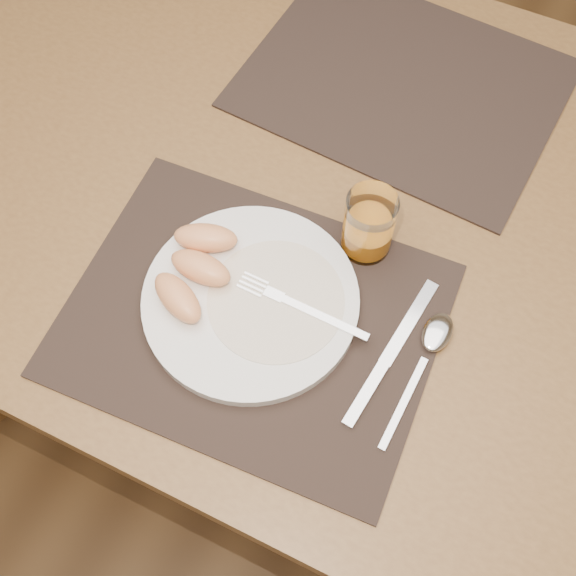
{
  "coord_description": "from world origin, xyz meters",
  "views": [
    {
      "loc": [
        0.18,
        -0.54,
        1.57
      ],
      "look_at": [
        0.01,
        -0.17,
        0.77
      ],
      "focal_mm": 45.0,
      "sensor_mm": 36.0,
      "label": 1
    }
  ],
  "objects_px": {
    "plate": "(251,300)",
    "knife": "(384,363)",
    "placemat_near": "(252,319)",
    "fork": "(292,303)",
    "juice_glass": "(368,227)",
    "placemat_far": "(403,84)",
    "table": "(333,225)",
    "spoon": "(433,342)"
  },
  "relations": [
    {
      "from": "placemat_near",
      "to": "spoon",
      "type": "height_order",
      "value": "spoon"
    },
    {
      "from": "placemat_near",
      "to": "juice_glass",
      "type": "xyz_separation_m",
      "value": [
        0.09,
        0.16,
        0.05
      ]
    },
    {
      "from": "fork",
      "to": "knife",
      "type": "bearing_deg",
      "value": -7.93
    },
    {
      "from": "table",
      "to": "placemat_far",
      "type": "xyz_separation_m",
      "value": [
        0.01,
        0.22,
        0.09
      ]
    },
    {
      "from": "fork",
      "to": "knife",
      "type": "height_order",
      "value": "fork"
    },
    {
      "from": "plate",
      "to": "knife",
      "type": "height_order",
      "value": "plate"
    },
    {
      "from": "knife",
      "to": "fork",
      "type": "bearing_deg",
      "value": 172.07
    },
    {
      "from": "table",
      "to": "spoon",
      "type": "relative_size",
      "value": 7.3
    },
    {
      "from": "placemat_far",
      "to": "placemat_near",
      "type": "bearing_deg",
      "value": -93.6
    },
    {
      "from": "spoon",
      "to": "knife",
      "type": "bearing_deg",
      "value": -130.87
    },
    {
      "from": "table",
      "to": "spoon",
      "type": "bearing_deg",
      "value": -38.58
    },
    {
      "from": "fork",
      "to": "spoon",
      "type": "relative_size",
      "value": 0.91
    },
    {
      "from": "table",
      "to": "juice_glass",
      "type": "bearing_deg",
      "value": -41.88
    },
    {
      "from": "plate",
      "to": "placemat_far",
      "type": "bearing_deg",
      "value": 84.79
    },
    {
      "from": "placemat_near",
      "to": "plate",
      "type": "height_order",
      "value": "plate"
    },
    {
      "from": "placemat_far",
      "to": "plate",
      "type": "xyz_separation_m",
      "value": [
        -0.04,
        -0.42,
        0.01
      ]
    },
    {
      "from": "table",
      "to": "plate",
      "type": "xyz_separation_m",
      "value": [
        -0.03,
        -0.2,
        0.1
      ]
    },
    {
      "from": "knife",
      "to": "juice_glass",
      "type": "bearing_deg",
      "value": 120.52
    },
    {
      "from": "fork",
      "to": "plate",
      "type": "bearing_deg",
      "value": -163.39
    },
    {
      "from": "placemat_near",
      "to": "fork",
      "type": "distance_m",
      "value": 0.05
    },
    {
      "from": "placemat_far",
      "to": "knife",
      "type": "height_order",
      "value": "knife"
    },
    {
      "from": "placemat_near",
      "to": "fork",
      "type": "relative_size",
      "value": 2.57
    },
    {
      "from": "fork",
      "to": "spoon",
      "type": "bearing_deg",
      "value": 10.05
    },
    {
      "from": "placemat_near",
      "to": "spoon",
      "type": "bearing_deg",
      "value": 16.7
    },
    {
      "from": "table",
      "to": "placemat_near",
      "type": "xyz_separation_m",
      "value": [
        -0.02,
        -0.22,
        0.09
      ]
    },
    {
      "from": "table",
      "to": "placemat_near",
      "type": "height_order",
      "value": "placemat_near"
    },
    {
      "from": "placemat_near",
      "to": "spoon",
      "type": "relative_size",
      "value": 2.35
    },
    {
      "from": "plate",
      "to": "spoon",
      "type": "height_order",
      "value": "plate"
    },
    {
      "from": "placemat_near",
      "to": "fork",
      "type": "xyz_separation_m",
      "value": [
        0.04,
        0.03,
        0.02
      ]
    },
    {
      "from": "knife",
      "to": "plate",
      "type": "bearing_deg",
      "value": 178.83
    },
    {
      "from": "placemat_near",
      "to": "spoon",
      "type": "xyz_separation_m",
      "value": [
        0.21,
        0.06,
        0.01
      ]
    },
    {
      "from": "plate",
      "to": "fork",
      "type": "distance_m",
      "value": 0.05
    },
    {
      "from": "table",
      "to": "spoon",
      "type": "height_order",
      "value": "spoon"
    },
    {
      "from": "table",
      "to": "knife",
      "type": "xyz_separation_m",
      "value": [
        0.15,
        -0.21,
        0.09
      ]
    },
    {
      "from": "placemat_far",
      "to": "plate",
      "type": "bearing_deg",
      "value": -95.21
    },
    {
      "from": "juice_glass",
      "to": "placemat_far",
      "type": "bearing_deg",
      "value": 101.56
    },
    {
      "from": "table",
      "to": "juice_glass",
      "type": "height_order",
      "value": "juice_glass"
    },
    {
      "from": "plate",
      "to": "fork",
      "type": "height_order",
      "value": "fork"
    },
    {
      "from": "placemat_far",
      "to": "juice_glass",
      "type": "distance_m",
      "value": 0.29
    },
    {
      "from": "table",
      "to": "plate",
      "type": "distance_m",
      "value": 0.22
    },
    {
      "from": "placemat_far",
      "to": "knife",
      "type": "xyz_separation_m",
      "value": [
        0.14,
        -0.43,
        0.0
      ]
    },
    {
      "from": "plate",
      "to": "spoon",
      "type": "bearing_deg",
      "value": 11.52
    }
  ]
}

